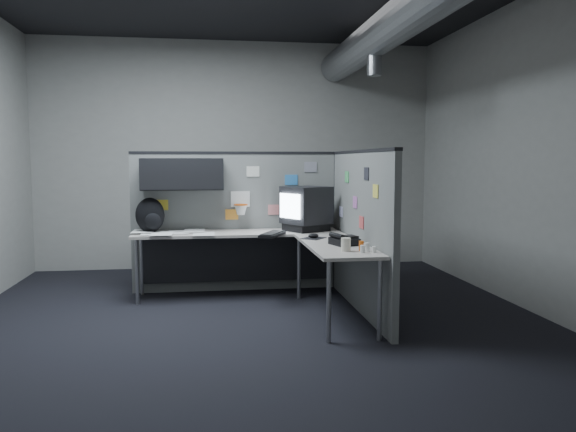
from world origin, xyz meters
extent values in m
cube|color=black|center=(0.00, 0.00, -0.01)|extent=(5.60, 5.60, 0.01)
cube|color=#9E9E99|center=(0.00, 2.80, 1.60)|extent=(5.60, 0.01, 3.20)
cube|color=#9E9E99|center=(0.00, -2.80, 1.60)|extent=(5.60, 0.01, 3.20)
cube|color=#9E9E99|center=(2.80, 0.00, 1.60)|extent=(0.01, 5.60, 3.20)
cylinder|color=slate|center=(1.40, 0.00, 2.85)|extent=(0.40, 5.49, 0.40)
cylinder|color=slate|center=(1.40, 0.80, 2.60)|extent=(0.16, 0.16, 0.30)
cube|color=slate|center=(-0.08, 1.30, 0.80)|extent=(2.43, 0.06, 1.60)
cube|color=black|center=(-0.08, 1.30, 1.61)|extent=(2.43, 0.07, 0.03)
cube|color=black|center=(1.10, 1.30, 0.80)|extent=(0.07, 0.07, 1.60)
cube|color=black|center=(-0.70, 1.10, 1.38)|extent=(0.90, 0.35, 0.35)
cube|color=black|center=(-0.70, 0.93, 1.38)|extent=(0.90, 0.02, 0.33)
cube|color=silver|center=(-0.05, 1.26, 1.08)|extent=(0.22, 0.02, 0.18)
torus|color=#D85914|center=(-0.05, 1.17, 1.02)|extent=(0.16, 0.16, 0.01)
cone|color=white|center=(-0.05, 1.17, 0.96)|extent=(0.14, 0.14, 0.11)
cube|color=gold|center=(-0.95, 1.26, 1.02)|extent=(0.15, 0.01, 0.12)
cube|color=silver|center=(0.10, 1.26, 1.40)|extent=(0.15, 0.01, 0.12)
cube|color=#D87F7F|center=(0.35, 1.26, 0.95)|extent=(0.15, 0.01, 0.12)
cube|color=#337FCC|center=(0.55, 1.26, 1.30)|extent=(0.15, 0.01, 0.12)
cube|color=gray|center=(0.78, 1.26, 1.45)|extent=(0.15, 0.01, 0.12)
cube|color=orange|center=(-0.15, 1.26, 0.90)|extent=(0.15, 0.01, 0.12)
cube|color=slate|center=(1.10, 0.22, 0.80)|extent=(0.06, 2.23, 1.60)
cube|color=black|center=(1.10, 0.22, 1.61)|extent=(0.07, 2.23, 0.03)
cube|color=#4CB266|center=(1.06, 0.65, 1.35)|extent=(0.01, 0.15, 0.12)
cube|color=#B266B2|center=(1.06, 0.30, 1.10)|extent=(0.01, 0.15, 0.12)
cube|color=#26262D|center=(1.06, -0.10, 1.40)|extent=(0.01, 0.15, 0.12)
cube|color=silver|center=(1.06, 0.90, 0.95)|extent=(0.01, 0.15, 0.12)
cube|color=#E5D84C|center=(1.06, -0.40, 1.25)|extent=(0.01, 0.15, 0.12)
cube|color=#CC4C4C|center=(1.06, 0.05, 0.92)|extent=(0.01, 0.15, 0.12)
cube|color=#BBB2A9|center=(-0.10, 0.98, 0.71)|extent=(2.30, 0.56, 0.03)
cube|color=#BBB2A9|center=(0.78, -0.07, 0.71)|extent=(0.56, 1.55, 0.03)
cube|color=black|center=(-0.10, 1.20, 0.40)|extent=(2.18, 0.02, 0.55)
cylinder|color=gray|center=(-1.18, 0.76, 0.35)|extent=(0.04, 0.04, 0.70)
cylinder|color=gray|center=(-1.18, 1.20, 0.35)|extent=(0.04, 0.04, 0.70)
cylinder|color=gray|center=(0.56, 0.76, 0.35)|extent=(0.04, 0.04, 0.70)
cylinder|color=gray|center=(0.56, -0.78, 0.35)|extent=(0.04, 0.04, 0.70)
cylinder|color=gray|center=(1.00, -0.78, 0.35)|extent=(0.04, 0.04, 0.70)
cube|color=black|center=(0.68, 0.98, 0.77)|extent=(0.55, 0.53, 0.08)
cube|color=black|center=(0.68, 0.98, 1.02)|extent=(0.60, 0.60, 0.42)
cube|color=#D1E6F9|center=(0.47, 0.86, 1.02)|extent=(0.18, 0.31, 0.27)
cube|color=black|center=(0.25, 0.59, 0.74)|extent=(0.34, 0.47, 0.03)
cube|color=black|center=(0.25, 0.59, 0.76)|extent=(0.30, 0.43, 0.01)
cube|color=black|center=(0.64, 0.34, 0.73)|extent=(0.29, 0.29, 0.01)
ellipsoid|color=black|center=(0.64, 0.34, 0.76)|extent=(0.12, 0.08, 0.04)
cube|color=black|center=(0.85, -0.14, 0.76)|extent=(0.28, 0.29, 0.07)
cylinder|color=black|center=(0.77, -0.15, 0.82)|extent=(0.11, 0.22, 0.05)
cube|color=black|center=(0.91, -0.14, 0.81)|extent=(0.13, 0.15, 0.02)
cylinder|color=silver|center=(0.95, -0.56, 0.77)|extent=(0.05, 0.05, 0.08)
cylinder|color=silver|center=(0.89, -0.62, 0.76)|extent=(0.05, 0.05, 0.07)
cylinder|color=silver|center=(0.99, -0.63, 0.76)|extent=(0.04, 0.04, 0.05)
cylinder|color=#D85914|center=(0.91, -0.51, 0.77)|extent=(0.05, 0.05, 0.09)
cylinder|color=beige|center=(0.77, -0.51, 0.79)|extent=(0.11, 0.11, 0.12)
cube|color=white|center=(-0.47, 0.85, 0.73)|extent=(0.24, 0.33, 0.00)
cube|color=white|center=(-0.75, 1.02, 0.73)|extent=(0.24, 0.33, 0.00)
cube|color=white|center=(-1.03, 0.91, 0.74)|extent=(0.24, 0.33, 0.00)
cube|color=white|center=(-0.58, 1.07, 0.74)|extent=(0.24, 0.33, 0.00)
cube|color=white|center=(-0.92, 0.82, 0.74)|extent=(0.24, 0.33, 0.00)
cube|color=white|center=(-1.14, 1.05, 0.75)|extent=(0.24, 0.33, 0.00)
ellipsoid|color=black|center=(-1.06, 1.07, 0.92)|extent=(0.32, 0.24, 0.39)
ellipsoid|color=black|center=(-1.02, 0.94, 0.87)|extent=(0.18, 0.10, 0.17)
camera|label=1|loc=(-0.43, -5.26, 1.52)|focal=35.00mm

